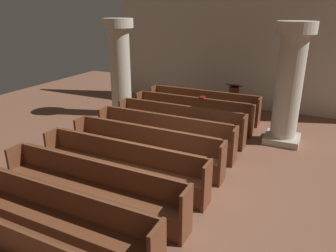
{
  "coord_description": "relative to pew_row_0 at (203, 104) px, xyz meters",
  "views": [
    {
      "loc": [
        2.73,
        -5.61,
        3.5
      ],
      "look_at": [
        -0.51,
        1.1,
        0.75
      ],
      "focal_mm": 34.1,
      "sensor_mm": 36.0,
      "label": 1
    }
  ],
  "objects": [
    {
      "name": "pillar_aisle_side",
      "position": [
        2.73,
        -1.03,
        1.19
      ],
      "size": [
        0.99,
        0.99,
        3.22
      ],
      "color": "#B6AD9A",
      "rests_on": "ground"
    },
    {
      "name": "pew_row_7",
      "position": [
        0.0,
        -6.85,
        0.0
      ],
      "size": [
        3.79,
        0.46,
        0.91
      ],
      "color": "brown",
      "rests_on": "ground"
    },
    {
      "name": "lectern",
      "position": [
        0.8,
        0.92,
        -0.04
      ],
      "size": [
        0.48,
        0.45,
        1.08
      ],
      "color": "#492215",
      "rests_on": "ground"
    },
    {
      "name": "pew_row_2",
      "position": [
        0.0,
        -1.96,
        0.0
      ],
      "size": [
        3.79,
        0.46,
        0.91
      ],
      "color": "brown",
      "rests_on": "ground"
    },
    {
      "name": "pew_row_4",
      "position": [
        0.0,
        -3.91,
        0.0
      ],
      "size": [
        3.79,
        0.46,
        0.91
      ],
      "color": "brown",
      "rests_on": "ground"
    },
    {
      "name": "hymn_book",
      "position": [
        0.25,
        -0.79,
        0.44
      ],
      "size": [
        0.15,
        0.21,
        0.04
      ],
      "primitive_type": "cube",
      "color": "maroon",
      "rests_on": "pew_row_1"
    },
    {
      "name": "pew_row_5",
      "position": [
        0.0,
        -4.89,
        0.0
      ],
      "size": [
        3.79,
        0.46,
        0.91
      ],
      "color": "brown",
      "rests_on": "ground"
    },
    {
      "name": "pillar_far_side",
      "position": [
        -2.68,
        -0.86,
        1.19
      ],
      "size": [
        0.99,
        0.99,
        3.22
      ],
      "color": "#B6AD9A",
      "rests_on": "ground"
    },
    {
      "name": "ground_plane",
      "position": [
        0.71,
        -4.2,
        -0.49
      ],
      "size": [
        19.2,
        19.2,
        0.0
      ],
      "primitive_type": "plane",
      "color": "brown"
    },
    {
      "name": "pew_row_6",
      "position": [
        0.0,
        -5.87,
        0.0
      ],
      "size": [
        3.79,
        0.47,
        0.91
      ],
      "color": "brown",
      "rests_on": "ground"
    },
    {
      "name": "pew_row_3",
      "position": [
        0.0,
        -2.94,
        0.0
      ],
      "size": [
        3.79,
        0.47,
        0.91
      ],
      "color": "brown",
      "rests_on": "ground"
    },
    {
      "name": "pew_row_0",
      "position": [
        0.0,
        0.0,
        0.0
      ],
      "size": [
        3.79,
        0.47,
        0.91
      ],
      "color": "brown",
      "rests_on": "ground"
    },
    {
      "name": "pew_row_1",
      "position": [
        0.0,
        -0.98,
        0.0
      ],
      "size": [
        3.79,
        0.46,
        0.91
      ],
      "color": "brown",
      "rests_on": "ground"
    },
    {
      "name": "back_wall",
      "position": [
        0.71,
        1.88,
        1.76
      ],
      "size": [
        10.0,
        0.16,
        4.5
      ],
      "primitive_type": "cube",
      "color": "beige",
      "rests_on": "ground"
    }
  ]
}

